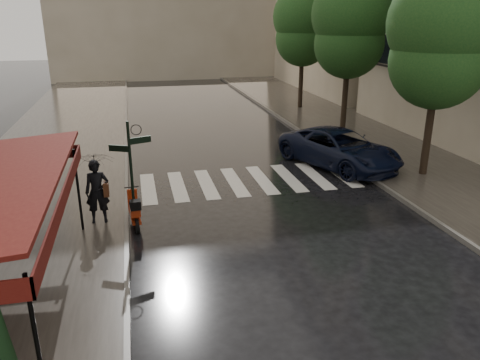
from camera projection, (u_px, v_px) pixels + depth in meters
name	position (u px, v px, depth m)	size (l,w,h in m)	color
ground	(189.00, 271.00, 11.28)	(120.00, 120.00, 0.00)	black
sidewalk_near	(58.00, 149.00, 21.33)	(6.00, 60.00, 0.12)	#38332D
sidewalk_far	(355.00, 132.00, 24.46)	(5.50, 60.00, 0.12)	#38332D
curb_near	(126.00, 145.00, 21.97)	(0.12, 60.00, 0.16)	#595651
curb_far	(305.00, 134.00, 23.86)	(0.12, 60.00, 0.16)	#595651
crosswalk	(248.00, 181.00, 17.42)	(7.85, 3.20, 0.01)	silver
signpost	(131.00, 165.00, 13.18)	(1.17, 0.29, 3.10)	black
tree_near	(442.00, 31.00, 16.13)	(3.80, 3.80, 7.99)	black
tree_mid	(351.00, 20.00, 22.45)	(3.80, 3.80, 8.34)	black
tree_far	(303.00, 21.00, 28.97)	(3.80, 3.80, 8.16)	black
pedestrian_with_umbrella	(95.00, 166.00, 13.15)	(1.12, 1.14, 2.56)	black
scooter	(135.00, 211.00, 13.54)	(0.45, 1.57, 1.03)	black
parked_car	(339.00, 148.00, 18.89)	(2.46, 5.34, 1.48)	black
parasol_back	(4.00, 348.00, 6.48)	(0.47, 0.47, 2.52)	black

